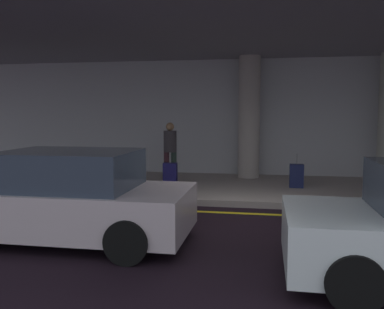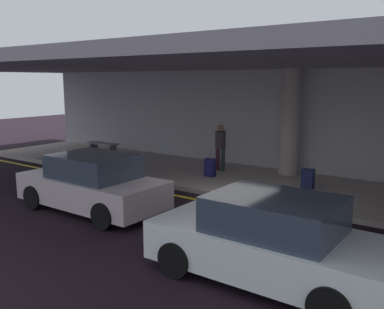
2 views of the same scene
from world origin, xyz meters
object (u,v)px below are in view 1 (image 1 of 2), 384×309
at_px(car_silver, 66,199).
at_px(suitcase_upright_secondary, 297,176).
at_px(support_column_far_left, 249,117).
at_px(suitcase_upright_primary, 170,174).
at_px(traveler_with_luggage, 170,147).

bearing_deg(car_silver, suitcase_upright_secondary, 49.64).
height_order(support_column_far_left, car_silver, support_column_far_left).
xyz_separation_m(suitcase_upright_primary, suitcase_upright_secondary, (3.34, 0.32, 0.00)).
relative_size(traveler_with_luggage, suitcase_upright_primary, 1.87).
bearing_deg(suitcase_upright_secondary, support_column_far_left, 113.40).
height_order(car_silver, suitcase_upright_secondary, car_silver).
height_order(suitcase_upright_primary, suitcase_upright_secondary, same).
xyz_separation_m(car_silver, suitcase_upright_secondary, (4.01, 4.92, -0.25)).
relative_size(support_column_far_left, suitcase_upright_secondary, 4.06).
distance_m(support_column_far_left, traveler_with_luggage, 2.56).
distance_m(car_silver, suitcase_upright_primary, 4.66).
relative_size(support_column_far_left, car_silver, 0.89).
distance_m(car_silver, suitcase_upright_secondary, 6.35).
relative_size(traveler_with_luggage, suitcase_upright_secondary, 1.87).
height_order(support_column_far_left, suitcase_upright_primary, support_column_far_left).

